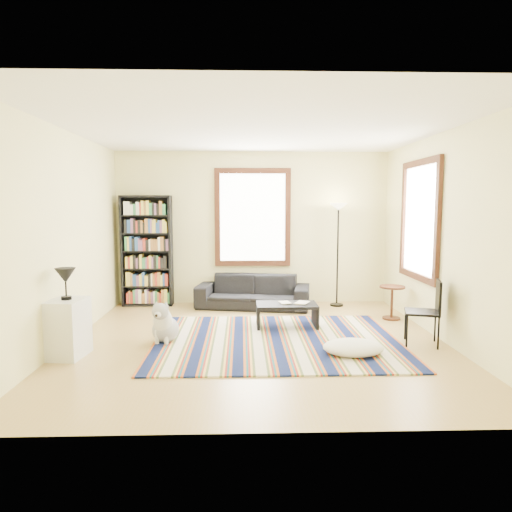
{
  "coord_description": "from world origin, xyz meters",
  "views": [
    {
      "loc": [
        -0.21,
        -5.97,
        1.81
      ],
      "look_at": [
        0.0,
        0.5,
        1.1
      ],
      "focal_mm": 32.0,
      "sensor_mm": 36.0,
      "label": 1
    }
  ],
  "objects_px": {
    "coffee_table": "(287,315)",
    "sofa": "(253,292)",
    "side_table": "(392,303)",
    "folding_chair": "(422,312)",
    "bookshelf": "(147,251)",
    "floor_cushion": "(353,347)",
    "dog": "(165,321)",
    "floor_lamp": "(338,255)",
    "white_cabinet": "(68,328)"
  },
  "relations": [
    {
      "from": "coffee_table",
      "to": "sofa",
      "type": "bearing_deg",
      "value": 109.16
    },
    {
      "from": "side_table",
      "to": "folding_chair",
      "type": "xyz_separation_m",
      "value": [
        -0.05,
        -1.34,
        0.16
      ]
    },
    {
      "from": "bookshelf",
      "to": "floor_cushion",
      "type": "distance_m",
      "value": 4.34
    },
    {
      "from": "sofa",
      "to": "dog",
      "type": "height_order",
      "value": "sofa"
    },
    {
      "from": "coffee_table",
      "to": "floor_lamp",
      "type": "xyz_separation_m",
      "value": [
        1.06,
        1.45,
        0.75
      ]
    },
    {
      "from": "sofa",
      "to": "white_cabinet",
      "type": "height_order",
      "value": "white_cabinet"
    },
    {
      "from": "folding_chair",
      "to": "floor_cushion",
      "type": "bearing_deg",
      "value": -141.49
    },
    {
      "from": "side_table",
      "to": "dog",
      "type": "height_order",
      "value": "dog"
    },
    {
      "from": "white_cabinet",
      "to": "coffee_table",
      "type": "bearing_deg",
      "value": 31.11
    },
    {
      "from": "coffee_table",
      "to": "white_cabinet",
      "type": "relative_size",
      "value": 1.29
    },
    {
      "from": "bookshelf",
      "to": "dog",
      "type": "height_order",
      "value": "bookshelf"
    },
    {
      "from": "side_table",
      "to": "folding_chair",
      "type": "distance_m",
      "value": 1.35
    },
    {
      "from": "side_table",
      "to": "floor_cushion",
      "type": "bearing_deg",
      "value": -121.08
    },
    {
      "from": "bookshelf",
      "to": "sofa",
      "type": "bearing_deg",
      "value": -8.01
    },
    {
      "from": "sofa",
      "to": "bookshelf",
      "type": "bearing_deg",
      "value": -177.89
    },
    {
      "from": "side_table",
      "to": "sofa",
      "type": "bearing_deg",
      "value": 157.47
    },
    {
      "from": "bookshelf",
      "to": "floor_cushion",
      "type": "bearing_deg",
      "value": -43.5
    },
    {
      "from": "side_table",
      "to": "white_cabinet",
      "type": "bearing_deg",
      "value": -159.45
    },
    {
      "from": "floor_lamp",
      "to": "white_cabinet",
      "type": "relative_size",
      "value": 2.66
    },
    {
      "from": "sofa",
      "to": "coffee_table",
      "type": "bearing_deg",
      "value": -60.73
    },
    {
      "from": "floor_cushion",
      "to": "floor_lamp",
      "type": "xyz_separation_m",
      "value": [
        0.37,
        2.75,
        0.84
      ]
    },
    {
      "from": "floor_cushion",
      "to": "sofa",
      "type": "bearing_deg",
      "value": 113.59
    },
    {
      "from": "side_table",
      "to": "dog",
      "type": "xyz_separation_m",
      "value": [
        -3.43,
        -1.12,
        0.01
      ]
    },
    {
      "from": "bookshelf",
      "to": "white_cabinet",
      "type": "height_order",
      "value": "bookshelf"
    },
    {
      "from": "side_table",
      "to": "folding_chair",
      "type": "height_order",
      "value": "folding_chair"
    },
    {
      "from": "white_cabinet",
      "to": "dog",
      "type": "distance_m",
      "value": 1.22
    },
    {
      "from": "floor_lamp",
      "to": "bookshelf",
      "type": "bearing_deg",
      "value": 177.18
    },
    {
      "from": "bookshelf",
      "to": "folding_chair",
      "type": "bearing_deg",
      "value": -31.78
    },
    {
      "from": "bookshelf",
      "to": "side_table",
      "type": "xyz_separation_m",
      "value": [
        4.12,
        -1.18,
        -0.73
      ]
    },
    {
      "from": "floor_lamp",
      "to": "folding_chair",
      "type": "height_order",
      "value": "floor_lamp"
    },
    {
      "from": "bookshelf",
      "to": "folding_chair",
      "type": "distance_m",
      "value": 4.83
    },
    {
      "from": "sofa",
      "to": "side_table",
      "type": "distance_m",
      "value": 2.39
    },
    {
      "from": "coffee_table",
      "to": "floor_cushion",
      "type": "relative_size",
      "value": 1.21
    },
    {
      "from": "side_table",
      "to": "dog",
      "type": "bearing_deg",
      "value": -161.94
    },
    {
      "from": "side_table",
      "to": "dog",
      "type": "distance_m",
      "value": 3.6
    },
    {
      "from": "coffee_table",
      "to": "floor_cushion",
      "type": "xyz_separation_m",
      "value": [
        0.69,
        -1.3,
        -0.09
      ]
    },
    {
      "from": "bookshelf",
      "to": "coffee_table",
      "type": "xyz_separation_m",
      "value": [
        2.39,
        -1.62,
        -0.82
      ]
    },
    {
      "from": "floor_lamp",
      "to": "side_table",
      "type": "relative_size",
      "value": 3.44
    },
    {
      "from": "sofa",
      "to": "bookshelf",
      "type": "distance_m",
      "value": 2.06
    },
    {
      "from": "floor_cushion",
      "to": "folding_chair",
      "type": "relative_size",
      "value": 0.86
    },
    {
      "from": "sofa",
      "to": "floor_cushion",
      "type": "distance_m",
      "value": 2.9
    },
    {
      "from": "bookshelf",
      "to": "white_cabinet",
      "type": "bearing_deg",
      "value": -97.47
    },
    {
      "from": "floor_lamp",
      "to": "dog",
      "type": "distance_m",
      "value": 3.54
    },
    {
      "from": "sofa",
      "to": "bookshelf",
      "type": "relative_size",
      "value": 0.99
    },
    {
      "from": "bookshelf",
      "to": "folding_chair",
      "type": "height_order",
      "value": "bookshelf"
    },
    {
      "from": "folding_chair",
      "to": "dog",
      "type": "xyz_separation_m",
      "value": [
        -3.38,
        0.22,
        -0.15
      ]
    },
    {
      "from": "coffee_table",
      "to": "side_table",
      "type": "height_order",
      "value": "side_table"
    },
    {
      "from": "sofa",
      "to": "white_cabinet",
      "type": "distance_m",
      "value": 3.47
    },
    {
      "from": "sofa",
      "to": "dog",
      "type": "xyz_separation_m",
      "value": [
        -1.22,
        -2.03,
        -0.01
      ]
    },
    {
      "from": "coffee_table",
      "to": "dog",
      "type": "height_order",
      "value": "dog"
    }
  ]
}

